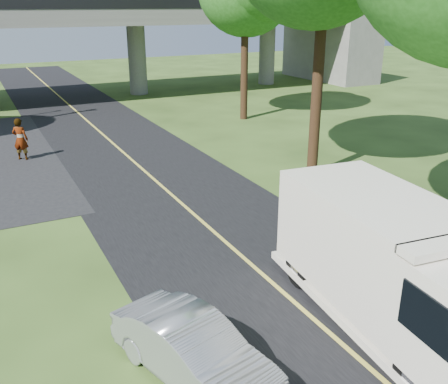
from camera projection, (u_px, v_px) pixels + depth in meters
ground at (326, 331)px, 11.09m from camera, size 120.00×120.00×0.00m
road at (166, 190)px, 19.42m from camera, size 7.00×90.00×0.02m
lane_line at (166, 190)px, 19.42m from camera, size 0.12×90.00×0.01m
overpass at (56, 37)px, 36.16m from camera, size 54.00×10.00×7.30m
step_van at (393, 263)px, 10.82m from camera, size 3.19×7.03×2.86m
silver_sedan at (194, 350)px, 9.51m from camera, size 2.41×4.01×1.25m
pedestrian at (20, 139)px, 22.94m from camera, size 0.86×0.78×1.96m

